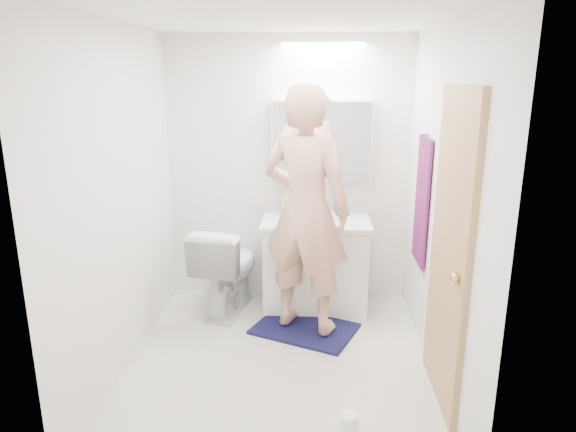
# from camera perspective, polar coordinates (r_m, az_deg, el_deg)

# --- Properties ---
(floor) EXTENTS (2.50, 2.50, 0.00)m
(floor) POSITION_cam_1_polar(r_m,az_deg,el_deg) (3.97, -0.94, -15.74)
(floor) COLOR silver
(floor) RESTS_ON ground
(ceiling) EXTENTS (2.50, 2.50, 0.00)m
(ceiling) POSITION_cam_1_polar(r_m,az_deg,el_deg) (3.42, -1.13, 21.20)
(ceiling) COLOR white
(ceiling) RESTS_ON floor
(wall_back) EXTENTS (2.50, 0.00, 2.50)m
(wall_back) POSITION_cam_1_polar(r_m,az_deg,el_deg) (4.73, 0.02, 5.00)
(wall_back) COLOR white
(wall_back) RESTS_ON floor
(wall_front) EXTENTS (2.50, 0.00, 2.50)m
(wall_front) POSITION_cam_1_polar(r_m,az_deg,el_deg) (2.32, -3.18, -6.29)
(wall_front) COLOR white
(wall_front) RESTS_ON floor
(wall_left) EXTENTS (0.00, 2.50, 2.50)m
(wall_left) POSITION_cam_1_polar(r_m,az_deg,el_deg) (3.75, -18.07, 1.44)
(wall_left) COLOR white
(wall_left) RESTS_ON floor
(wall_right) EXTENTS (0.00, 2.50, 2.50)m
(wall_right) POSITION_cam_1_polar(r_m,az_deg,el_deg) (3.60, 16.71, 1.01)
(wall_right) COLOR white
(wall_right) RESTS_ON floor
(vanity_cabinet) EXTENTS (0.90, 0.55, 0.78)m
(vanity_cabinet) POSITION_cam_1_polar(r_m,az_deg,el_deg) (4.66, 3.04, -5.52)
(vanity_cabinet) COLOR white
(vanity_cabinet) RESTS_ON floor
(countertop) EXTENTS (0.95, 0.58, 0.04)m
(countertop) POSITION_cam_1_polar(r_m,az_deg,el_deg) (4.53, 3.11, -0.68)
(countertop) COLOR white
(countertop) RESTS_ON vanity_cabinet
(sink_basin) EXTENTS (0.36, 0.36, 0.03)m
(sink_basin) POSITION_cam_1_polar(r_m,az_deg,el_deg) (4.55, 3.12, -0.15)
(sink_basin) COLOR white
(sink_basin) RESTS_ON countertop
(faucet) EXTENTS (0.02, 0.02, 0.16)m
(faucet) POSITION_cam_1_polar(r_m,az_deg,el_deg) (4.72, 3.13, 1.23)
(faucet) COLOR white
(faucet) RESTS_ON countertop
(medicine_cabinet) EXTENTS (0.88, 0.14, 0.70)m
(medicine_cabinet) POSITION_cam_1_polar(r_m,az_deg,el_deg) (4.60, 3.75, 8.46)
(medicine_cabinet) COLOR white
(medicine_cabinet) RESTS_ON wall_back
(mirror_panel) EXTENTS (0.84, 0.01, 0.66)m
(mirror_panel) POSITION_cam_1_polar(r_m,az_deg,el_deg) (4.53, 3.76, 8.34)
(mirror_panel) COLOR silver
(mirror_panel) RESTS_ON medicine_cabinet
(toilet) EXTENTS (0.59, 0.86, 0.80)m
(toilet) POSITION_cam_1_polar(r_m,az_deg,el_deg) (4.62, -6.76, -5.69)
(toilet) COLOR white
(toilet) RESTS_ON floor
(bath_rug) EXTENTS (0.95, 0.82, 0.02)m
(bath_rug) POSITION_cam_1_polar(r_m,az_deg,el_deg) (4.39, 1.85, -12.36)
(bath_rug) COLOR #13133C
(bath_rug) RESTS_ON floor
(person) EXTENTS (0.84, 0.71, 1.96)m
(person) POSITION_cam_1_polar(r_m,az_deg,el_deg) (4.01, 1.97, 0.61)
(person) COLOR #DDA284
(person) RESTS_ON bath_rug
(door) EXTENTS (0.04, 0.80, 2.00)m
(door) POSITION_cam_1_polar(r_m,az_deg,el_deg) (3.33, 17.48, -3.83)
(door) COLOR tan
(door) RESTS_ON wall_right
(door_knob) EXTENTS (0.06, 0.06, 0.06)m
(door_knob) POSITION_cam_1_polar(r_m,az_deg,el_deg) (3.06, 18.03, -6.56)
(door_knob) COLOR gold
(door_knob) RESTS_ON door
(towel) EXTENTS (0.02, 0.42, 1.00)m
(towel) POSITION_cam_1_polar(r_m,az_deg,el_deg) (4.14, 14.58, 1.58)
(towel) COLOR #18133C
(towel) RESTS_ON wall_right
(towel_hook) EXTENTS (0.07, 0.02, 0.02)m
(towel_hook) POSITION_cam_1_polar(r_m,az_deg,el_deg) (4.05, 14.90, 8.74)
(towel_hook) COLOR silver
(towel_hook) RESTS_ON wall_right
(soap_bottle_a) EXTENTS (0.10, 0.10, 0.24)m
(soap_bottle_a) POSITION_cam_1_polar(r_m,az_deg,el_deg) (4.65, -0.20, 1.56)
(soap_bottle_a) COLOR #CECA85
(soap_bottle_a) RESTS_ON countertop
(soap_bottle_b) EXTENTS (0.10, 0.10, 0.15)m
(soap_bottle_b) POSITION_cam_1_polar(r_m,az_deg,el_deg) (4.69, 0.49, 1.12)
(soap_bottle_b) COLOR #6094CF
(soap_bottle_b) RESTS_ON countertop
(toothbrush_cup) EXTENTS (0.11, 0.11, 0.10)m
(toothbrush_cup) POSITION_cam_1_polar(r_m,az_deg,el_deg) (4.68, 5.73, 0.67)
(toothbrush_cup) COLOR #3E63BB
(toothbrush_cup) RESTS_ON countertop
(toilet_paper_roll) EXTENTS (0.11, 0.11, 0.10)m
(toilet_paper_roll) POSITION_cam_1_polar(r_m,az_deg,el_deg) (3.34, 6.73, -21.68)
(toilet_paper_roll) COLOR white
(toilet_paper_roll) RESTS_ON floor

